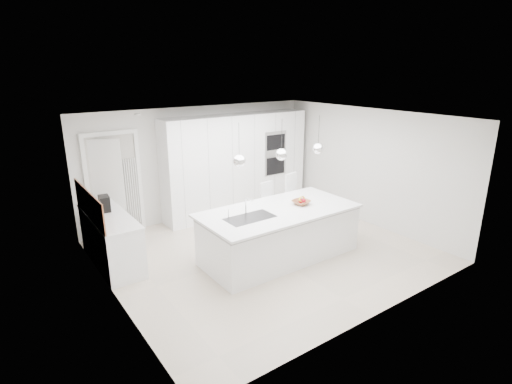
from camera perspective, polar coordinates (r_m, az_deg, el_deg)
floor at (r=7.56m, az=1.33°, el=-8.54°), size 5.50×5.50×0.00m
wall_back at (r=9.16m, az=-8.02°, el=4.25°), size 5.50×0.00×5.50m
wall_left at (r=5.97m, az=-20.32°, el=-3.90°), size 0.00×5.00×5.00m
ceiling at (r=6.85m, az=1.48°, el=10.62°), size 5.50×5.50×0.00m
tall_cabinets at (r=9.32m, az=-2.77°, el=3.99°), size 3.60×0.60×2.30m
oven_stack at (r=9.54m, az=2.80°, el=5.54°), size 0.62×0.04×1.05m
doorway_frame at (r=8.51m, az=-19.55°, el=0.80°), size 1.11×0.08×2.13m
hallway_door at (r=8.41m, az=-21.07°, el=0.31°), size 0.76×0.38×2.00m
radiator at (r=8.63m, az=-17.39°, el=0.04°), size 0.32×0.04×1.40m
left_base_cabinets at (r=7.42m, az=-19.97°, el=-6.53°), size 0.60×1.80×0.86m
left_worktop at (r=7.26m, az=-20.34°, el=-3.28°), size 0.62×1.82×0.04m
oak_backsplash at (r=7.11m, az=-22.78°, el=-1.67°), size 0.02×1.80×0.50m
island_base at (r=7.23m, az=3.42°, el=-6.10°), size 2.80×1.20×0.86m
island_worktop at (r=7.10m, az=3.24°, el=-2.64°), size 2.84×1.40×0.04m
island_sink at (r=6.72m, az=-0.86°, el=-4.34°), size 0.84×0.44×0.18m
island_tap at (r=6.82m, az=-1.48°, el=-1.95°), size 0.02×0.02×0.30m
pendant_left at (r=6.29m, az=-2.41°, el=4.45°), size 0.20×0.20×0.20m
pendant_mid at (r=6.78m, az=3.65°, el=5.37°), size 0.20×0.20×0.20m
pendant_right at (r=7.33m, az=8.85°, el=6.12°), size 0.20×0.20×0.20m
fruit_bowl at (r=7.36m, az=6.47°, el=-1.49°), size 0.37×0.37×0.08m
espresso_machine at (r=7.44m, az=-20.83°, el=-1.54°), size 0.20×0.28×0.28m
bar_stool_left at (r=8.24m, az=2.03°, el=-2.33°), size 0.41×0.53×1.05m
bar_stool_right at (r=8.49m, az=5.59°, el=-1.40°), size 0.51×0.62×1.17m
apple_a at (r=7.37m, az=6.83°, el=-1.23°), size 0.08×0.08×0.08m
apple_b at (r=7.33m, az=6.42°, el=-1.30°), size 0.08×0.08×0.08m
apple_c at (r=7.38m, az=6.75°, el=-1.24°), size 0.07×0.07×0.07m
banana_bunch at (r=7.33m, az=6.56°, el=-0.99°), size 0.22×0.16×0.20m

